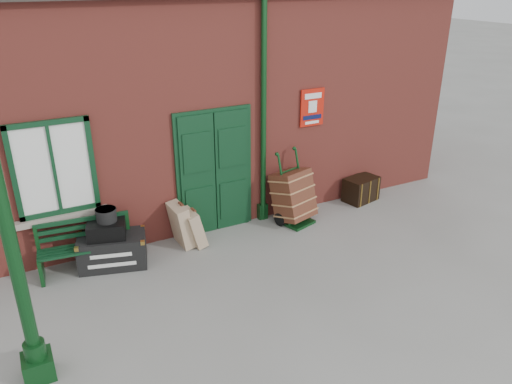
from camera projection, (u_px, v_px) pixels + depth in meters
ground at (269, 262)px, 8.18m from camera, size 80.00×80.00×0.00m
station_building at (187, 90)px, 10.15m from camera, size 10.30×4.30×4.36m
canopy_column at (18, 275)px, 5.29m from camera, size 0.34×0.34×3.61m
bench at (86, 245)px, 7.80m from camera, size 1.46×0.59×0.88m
houdini_trunk at (113, 250)px, 8.00m from camera, size 1.16×0.84×0.52m
strongbox at (107, 230)px, 7.82m from camera, size 0.67×0.56×0.26m
hatbox at (106, 215)px, 7.76m from camera, size 0.39×0.39×0.21m
suitcase_back at (181, 225)px, 8.55m from camera, size 0.36×0.55×0.77m
suitcase_front at (193, 228)px, 8.56m from camera, size 0.37×0.50×0.67m
porter_trolley at (293, 196)px, 9.30m from camera, size 0.83×0.87×1.36m
dark_trunk at (361, 189)px, 10.29m from camera, size 0.77×0.59×0.50m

